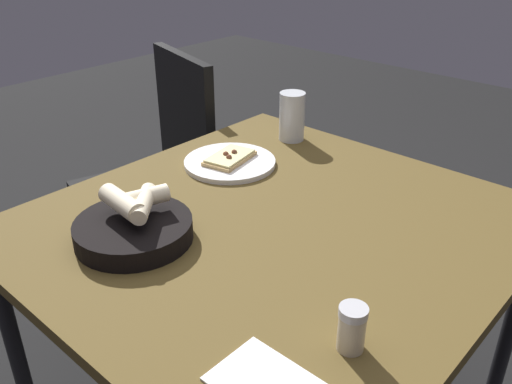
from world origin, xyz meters
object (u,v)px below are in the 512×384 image
at_px(bread_basket, 134,226).
at_px(beer_glass, 292,119).
at_px(dining_table, 273,244).
at_px(chair_near, 161,165).
at_px(pepper_shaker, 352,330).
at_px(pizza_plate, 230,161).

bearing_deg(bread_basket, beer_glass, 99.23).
bearing_deg(bread_basket, dining_table, 56.71).
relative_size(bread_basket, beer_glass, 1.72).
bearing_deg(chair_near, dining_table, -21.42).
height_order(beer_glass, chair_near, chair_near).
bearing_deg(chair_near, pepper_shaker, -24.89).
xyz_separation_m(beer_glass, chair_near, (-0.56, -0.08, -0.30)).
distance_m(dining_table, chair_near, 0.91).
xyz_separation_m(pizza_plate, bread_basket, (0.12, -0.41, 0.02)).
distance_m(bread_basket, beer_glass, 0.68).
relative_size(dining_table, chair_near, 1.15).
xyz_separation_m(dining_table, beer_glass, (-0.28, 0.41, 0.13)).
bearing_deg(dining_table, beer_glass, 124.17).
height_order(pizza_plate, pepper_shaker, pepper_shaker).
bearing_deg(chair_near, beer_glass, 8.39).
bearing_deg(beer_glass, pizza_plate, -91.85).
bearing_deg(beer_glass, pepper_shaker, -45.09).
relative_size(pizza_plate, bread_basket, 1.00).
distance_m(pizza_plate, pepper_shaker, 0.74).
relative_size(pizza_plate, beer_glass, 1.72).
distance_m(dining_table, bread_basket, 0.32).
height_order(pizza_plate, chair_near, chair_near).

